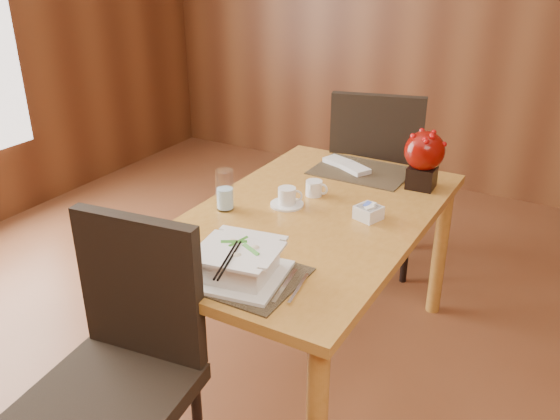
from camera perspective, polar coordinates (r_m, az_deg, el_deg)
The scene contains 13 objects.
dining_table at distance 2.48m, azimuth 2.77°, elevation -2.40°, with size 0.90×1.50×0.75m.
placemat_near at distance 2.01m, azimuth -4.40°, elevation -6.13°, with size 0.45×0.33×0.01m, color black.
placemat_far at distance 2.89m, azimuth 7.82°, elevation 3.73°, with size 0.45×0.33×0.01m, color black.
soup_setting at distance 1.96m, azimuth -3.89°, elevation -5.14°, with size 0.33×0.33×0.12m.
coffee_cup at distance 2.49m, azimuth 0.67°, elevation 1.17°, with size 0.14×0.14×0.08m.
water_glass at distance 2.45m, azimuth -5.34°, elevation 1.93°, with size 0.08×0.08×0.17m, color white.
creamer_jug at distance 2.60m, azimuth 3.29°, elevation 2.12°, with size 0.09×0.09×0.07m, color silver, non-canonical shape.
sugar_caddy at distance 2.40m, azimuth 8.51°, elevation -0.25°, with size 0.09×0.09×0.06m, color silver.
berry_decor at distance 2.71m, azimuth 13.68°, elevation 5.06°, with size 0.18×0.18×0.26m.
napkins_far at distance 2.91m, azimuth 6.56°, elevation 4.26°, with size 0.26×0.09×0.02m, color silver, non-canonical shape.
bread_plate at distance 2.13m, azimuth -14.18°, elevation -4.92°, with size 0.14×0.14×0.01m, color silver.
near_chair at distance 2.02m, azimuth -14.82°, elevation -13.34°, with size 0.52×0.53×1.00m.
far_chair at distance 3.31m, azimuth 9.20°, elevation 3.57°, with size 0.61×0.61×1.07m.
Camera 1 is at (0.99, -1.37, 1.79)m, focal length 38.00 mm.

